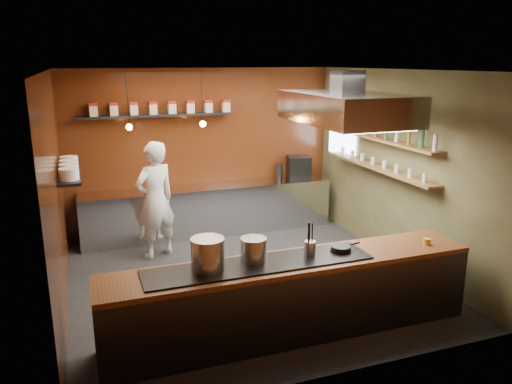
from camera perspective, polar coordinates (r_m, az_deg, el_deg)
name	(u,v)px	position (r m, az deg, el deg)	size (l,w,h in m)	color
floor	(247,279)	(7.49, -0.98, -9.88)	(5.00, 5.00, 0.00)	black
back_wall	(204,151)	(9.35, -5.99, 4.71)	(5.00, 5.00, 0.00)	#401A0B
left_wall	(56,196)	(6.65, -21.88, -0.44)	(5.00, 5.00, 0.00)	#401A0B
right_wall	(398,168)	(8.13, 15.92, 2.69)	(5.00, 5.00, 0.00)	#434226
ceiling	(247,70)	(6.80, -1.09, 13.74)	(5.00, 5.00, 0.00)	silver
window_pane	(342,129)	(9.45, 9.86, 7.14)	(1.00, 1.00, 0.00)	white
prep_counter	(210,210)	(9.28, -5.32, -2.02)	(4.60, 0.65, 0.90)	silver
pass_counter	(291,297)	(5.94, 4.06, -11.86)	(4.40, 0.72, 0.94)	#38383D
tin_shelf	(154,115)	(8.94, -11.56, 8.57)	(2.60, 0.26, 0.04)	black
plate_shelf	(70,174)	(7.61, -20.53, 1.90)	(0.30, 1.40, 0.04)	black
bottle_shelf_upper	(380,139)	(8.21, 14.00, 5.92)	(0.26, 2.80, 0.04)	brown
bottle_shelf_lower	(378,168)	(8.29, 13.80, 2.71)	(0.26, 2.80, 0.04)	brown
extractor_hood	(346,108)	(7.00, 10.28, 9.48)	(1.20, 2.00, 0.72)	#38383D
pendant_left	(129,124)	(8.24, -14.31, 7.56)	(0.10, 0.10, 0.95)	black
pendant_right	(203,121)	(8.44, -6.11, 8.09)	(0.10, 0.10, 0.95)	black
storage_tins	(162,108)	(8.95, -10.64, 9.47)	(2.43, 0.13, 0.22)	beige
plate_stacks	(69,168)	(7.59, -20.60, 2.63)	(0.26, 1.16, 0.16)	white
bottles	(381,130)	(8.19, 14.06, 6.89)	(0.06, 2.66, 0.24)	silver
wine_glasses	(379,163)	(8.27, 13.83, 3.29)	(0.07, 2.37, 0.13)	silver
stockpot_large	(208,254)	(5.41, -5.53, -7.07)	(0.37, 0.37, 0.35)	silver
stockpot_small	(254,250)	(5.61, -0.27, -6.63)	(0.30, 0.30, 0.28)	silver
utensil_crock	(310,248)	(5.83, 6.17, -6.42)	(0.13, 0.13, 0.17)	silver
frying_pan	(341,248)	(6.03, 9.71, -6.36)	(0.42, 0.25, 0.06)	black
butter_jar	(427,241)	(6.54, 18.95, -5.37)	(0.09, 0.09, 0.08)	gold
espresso_machine	(299,167)	(9.76, 4.90, 2.86)	(0.43, 0.41, 0.43)	black
chef	(155,200)	(8.17, -11.43, -0.91)	(0.70, 0.46, 1.91)	white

